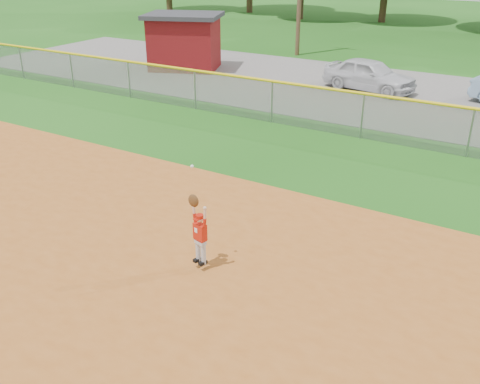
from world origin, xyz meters
The scene contains 6 objects.
ground centered at (0.00, 0.00, 0.00)m, with size 120.00×120.00×0.00m, color #1C5713.
parking_strip centered at (0.00, 16.00, 0.01)m, with size 44.00×10.00×0.03m, color slate.
car_white_a centered at (-1.80, 16.12, 0.72)m, with size 1.62×4.03×1.37m, color silver.
utility_shed centered at (-11.29, 15.64, 1.39)m, with size 4.42×3.96×2.73m.
outfield_fence centered at (0.00, 10.00, 0.88)m, with size 40.06×0.10×1.55m.
ballplayer centered at (-0.09, 0.81, 0.88)m, with size 0.47×0.26×2.03m.
Camera 1 is at (5.20, -6.50, 5.91)m, focal length 40.00 mm.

